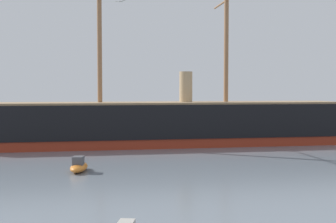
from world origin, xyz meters
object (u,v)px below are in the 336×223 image
at_px(dinghy_distant_centre, 161,139).
at_px(seagull_in_flight, 121,1).
at_px(tall_ship, 164,123).
at_px(motorboat_alongside_bow, 79,166).

height_order(dinghy_distant_centre, seagull_in_flight, seagull_in_flight).
xyz_separation_m(tall_ship, dinghy_distant_centre, (0.35, 6.75, -3.58)).
xyz_separation_m(dinghy_distant_centre, seagull_in_flight, (-10.20, -45.41, 16.37)).
relative_size(tall_ship, seagull_in_flight, 86.70).
xyz_separation_m(tall_ship, seagull_in_flight, (-9.85, -38.66, 12.79)).
relative_size(dinghy_distant_centre, seagull_in_flight, 3.25).
xyz_separation_m(motorboat_alongside_bow, seagull_in_flight, (3.98, -16.73, 16.03)).
relative_size(tall_ship, motorboat_alongside_bow, 16.01).
bearing_deg(seagull_in_flight, dinghy_distant_centre, 77.34).
distance_m(motorboat_alongside_bow, seagull_in_flight, 23.51).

